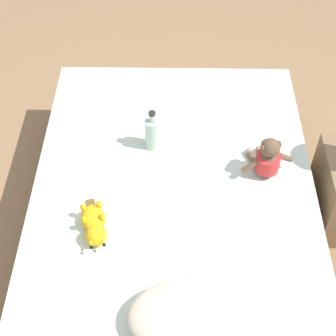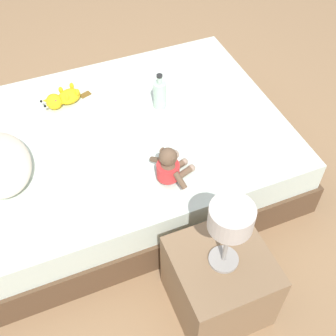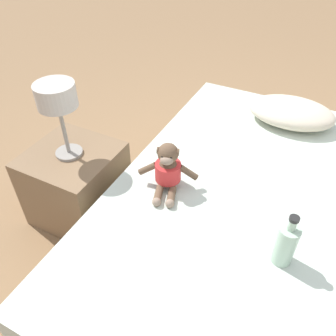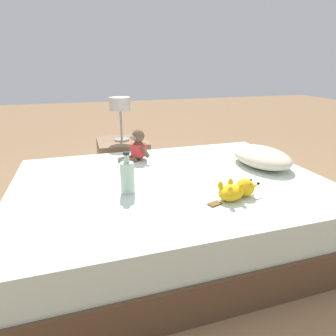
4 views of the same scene
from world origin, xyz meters
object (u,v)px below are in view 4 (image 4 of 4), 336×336
(pillow, at_px, (262,157))
(glass_bottle, at_px, (127,177))
(plush_monkey, at_px, (137,148))
(bed, at_px, (171,209))
(plush_yellow_creature, at_px, (237,190))
(nightstand, at_px, (123,162))
(bedside_lamp, at_px, (120,107))

(pillow, distance_m, glass_bottle, 1.02)
(plush_monkey, bearing_deg, bed, 14.34)
(bed, relative_size, pillow, 3.86)
(plush_yellow_creature, distance_m, nightstand, 1.47)
(nightstand, bearing_deg, bed, 8.66)
(bed, distance_m, nightstand, 1.04)
(bed, xyz_separation_m, plush_monkey, (-0.46, -0.12, 0.31))
(bedside_lamp, bearing_deg, plush_monkey, 3.81)
(pillow, bearing_deg, plush_monkey, -115.58)
(bed, relative_size, bedside_lamp, 5.01)
(nightstand, bearing_deg, pillow, 42.18)
(glass_bottle, relative_size, bedside_lamp, 0.61)
(plush_yellow_creature, relative_size, nightstand, 0.73)
(plush_monkey, distance_m, plush_yellow_creature, 0.91)
(bed, xyz_separation_m, glass_bottle, (0.11, -0.29, 0.31))
(plush_monkey, bearing_deg, plush_yellow_creature, 24.79)
(plush_yellow_creature, height_order, bedside_lamp, bedside_lamp)
(bed, relative_size, plush_monkey, 7.08)
(glass_bottle, bearing_deg, plush_monkey, 163.29)
(plush_monkey, relative_size, glass_bottle, 1.16)
(bedside_lamp, bearing_deg, plush_yellow_creature, 16.83)
(plush_yellow_creature, bearing_deg, bed, -144.07)
(bed, relative_size, plush_yellow_creature, 6.05)
(plush_yellow_creature, distance_m, glass_bottle, 0.61)
(pillow, bearing_deg, plush_yellow_creature, -46.01)
(bed, relative_size, nightstand, 4.40)
(plush_monkey, xyz_separation_m, bedside_lamp, (-0.56, -0.04, 0.24))
(glass_bottle, bearing_deg, plush_yellow_creature, 65.80)
(plush_yellow_creature, bearing_deg, glass_bottle, -114.20)
(plush_yellow_creature, xyz_separation_m, nightstand, (-1.39, -0.42, -0.25))
(plush_monkey, xyz_separation_m, glass_bottle, (0.58, -0.17, -0.00))
(plush_monkey, relative_size, nightstand, 0.62)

